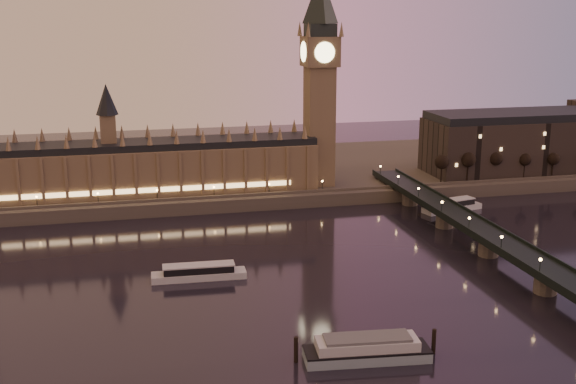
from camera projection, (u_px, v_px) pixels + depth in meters
name	position (u px, v px, depth m)	size (l,w,h in m)	color
ground	(258.00, 296.00, 233.91)	(700.00, 700.00, 0.00)	black
far_embankment	(255.00, 174.00, 395.57)	(560.00, 130.00, 6.00)	#423D35
palace_of_westminster	(123.00, 162.00, 333.88)	(180.00, 26.62, 52.00)	brown
big_ben	(320.00, 66.00, 344.46)	(17.68, 17.68, 104.00)	brown
westminster_bridge	(515.00, 258.00, 252.92)	(13.20, 260.00, 15.30)	black
city_block	(561.00, 138.00, 395.36)	(155.00, 45.00, 34.00)	black
bare_tree_0	(440.00, 164.00, 358.03)	(6.51, 6.51, 13.23)	black
bare_tree_1	(469.00, 163.00, 361.58)	(6.51, 6.51, 13.23)	black
bare_tree_2	(498.00, 161.00, 365.13)	(6.51, 6.51, 13.23)	black
bare_tree_3	(527.00, 160.00, 368.68)	(6.51, 6.51, 13.23)	black
bare_tree_4	(554.00, 158.00, 372.23)	(6.51, 6.51, 13.23)	black
cruise_boat_a	(199.00, 272.00, 248.49)	(32.72, 8.58, 5.19)	silver
cruise_boat_b	(452.00, 206.00, 332.98)	(30.38, 14.12, 5.44)	silver
moored_barge	(367.00, 349.00, 190.69)	(38.38, 12.79, 7.07)	#8299A5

